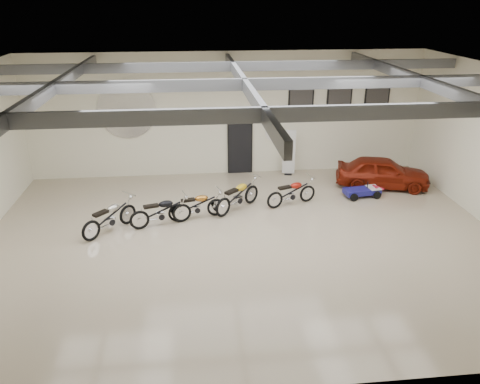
{
  "coord_description": "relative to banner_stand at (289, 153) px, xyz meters",
  "views": [
    {
      "loc": [
        -1.46,
        -12.65,
        6.95
      ],
      "look_at": [
        0.0,
        1.2,
        1.1
      ],
      "focal_mm": 35.0,
      "sensor_mm": 36.0,
      "label": 1
    }
  ],
  "objects": [
    {
      "name": "motorcycle_black",
      "position": [
        -5.07,
        -4.24,
        -0.44
      ],
      "size": [
        2.09,
        1.15,
        1.04
      ],
      "primitive_type": null,
      "rotation": [
        0.0,
        0.0,
        0.28
      ],
      "color": "silver",
      "rests_on": "floor"
    },
    {
      "name": "back_wall",
      "position": [
        -2.49,
        0.5,
        1.54
      ],
      "size": [
        16.0,
        0.02,
        5.0
      ],
      "primitive_type": "cube",
      "color": "white",
      "rests_on": "floor"
    },
    {
      "name": "logo_plaque",
      "position": [
        -6.49,
        0.45,
        1.84
      ],
      "size": [
        2.3,
        0.06,
        1.16
      ],
      "primitive_type": null,
      "color": "silver",
      "rests_on": "back_wall"
    },
    {
      "name": "poster_right",
      "position": [
        3.71,
        0.46,
        2.14
      ],
      "size": [
        1.05,
        0.08,
        1.35
      ],
      "primitive_type": null,
      "color": "black",
      "rests_on": "back_wall"
    },
    {
      "name": "poster_left",
      "position": [
        0.51,
        0.46,
        2.14
      ],
      "size": [
        1.05,
        0.08,
        1.35
      ],
      "primitive_type": null,
      "color": "black",
      "rests_on": "back_wall"
    },
    {
      "name": "oil_sign",
      "position": [
        -0.59,
        0.45,
        0.74
      ],
      "size": [
        0.72,
        0.1,
        0.72
      ],
      "primitive_type": null,
      "color": "white",
      "rests_on": "back_wall"
    },
    {
      "name": "motorcycle_gold",
      "position": [
        -3.9,
        -3.82,
        -0.46
      ],
      "size": [
        1.99,
        1.01,
        0.99
      ],
      "primitive_type": null,
      "rotation": [
        0.0,
        0.0,
        0.23
      ],
      "color": "silver",
      "rests_on": "floor"
    },
    {
      "name": "motorcycle_silver",
      "position": [
        -6.66,
        -4.52,
        -0.42
      ],
      "size": [
        1.87,
        1.95,
        1.07
      ],
      "primitive_type": null,
      "rotation": [
        0.0,
        0.0,
        0.82
      ],
      "color": "silver",
      "rests_on": "floor"
    },
    {
      "name": "motorcycle_red",
      "position": [
        -0.51,
        -3.07,
        -0.45
      ],
      "size": [
        2.03,
        1.22,
        1.01
      ],
      "primitive_type": null,
      "rotation": [
        0.0,
        0.0,
        0.35
      ],
      "color": "silver",
      "rests_on": "floor"
    },
    {
      "name": "floor",
      "position": [
        -2.49,
        -5.5,
        -0.96
      ],
      "size": [
        16.0,
        12.0,
        0.01
      ],
      "primitive_type": "cube",
      "color": "tan",
      "rests_on": "ground"
    },
    {
      "name": "go_kart",
      "position": [
        2.41,
        -2.6,
        -0.66
      ],
      "size": [
        1.72,
        0.94,
        0.6
      ],
      "primitive_type": null,
      "rotation": [
        0.0,
        0.0,
        0.13
      ],
      "color": "navy",
      "rests_on": "floor"
    },
    {
      "name": "poster_mid",
      "position": [
        2.11,
        0.46,
        2.14
      ],
      "size": [
        1.05,
        0.08,
        1.35
      ],
      "primitive_type": null,
      "color": "black",
      "rests_on": "back_wall"
    },
    {
      "name": "ceiling",
      "position": [
        -2.49,
        -5.5,
        4.04
      ],
      "size": [
        16.0,
        12.0,
        0.01
      ],
      "primitive_type": "cube",
      "color": "gray",
      "rests_on": "back_wall"
    },
    {
      "name": "banner_stand",
      "position": [
        0.0,
        0.0,
        0.0
      ],
      "size": [
        0.55,
        0.3,
        1.91
      ],
      "primitive_type": null,
      "rotation": [
        0.0,
        0.0,
        -0.18
      ],
      "color": "white",
      "rests_on": "floor"
    },
    {
      "name": "ceiling_beams",
      "position": [
        -2.49,
        -5.5,
        3.79
      ],
      "size": [
        15.8,
        11.8,
        0.32
      ],
      "primitive_type": null,
      "color": "#5A5C62",
      "rests_on": "ceiling"
    },
    {
      "name": "vintage_car",
      "position": [
        3.38,
        -1.72,
        -0.35
      ],
      "size": [
        2.33,
        3.79,
        1.21
      ],
      "primitive_type": "imported",
      "rotation": [
        0.0,
        0.0,
        1.3
      ],
      "color": "maroon",
      "rests_on": "floor"
    },
    {
      "name": "door",
      "position": [
        -1.99,
        0.45,
        0.09
      ],
      "size": [
        0.92,
        0.08,
        2.1
      ],
      "primitive_type": "cube",
      "color": "black",
      "rests_on": "back_wall"
    },
    {
      "name": "motorcycle_yellow",
      "position": [
        -2.47,
        -3.28,
        -0.41
      ],
      "size": [
        2.0,
        1.91,
        1.1
      ],
      "primitive_type": null,
      "rotation": [
        0.0,
        0.0,
        0.74
      ],
      "color": "silver",
      "rests_on": "floor"
    }
  ]
}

